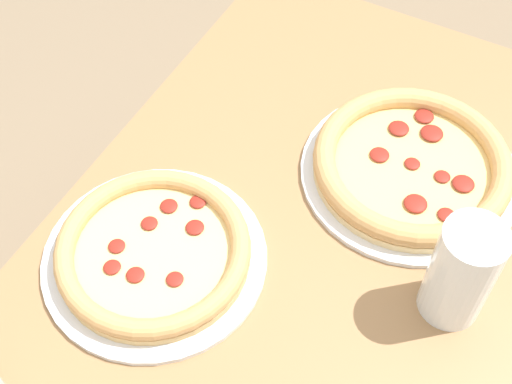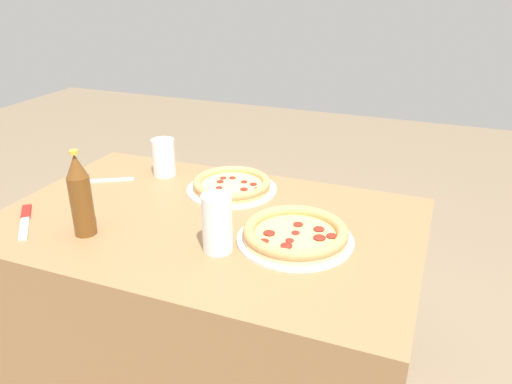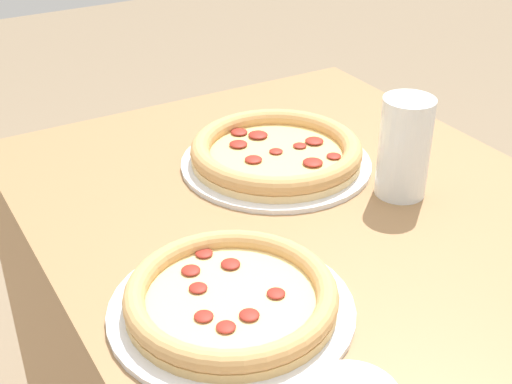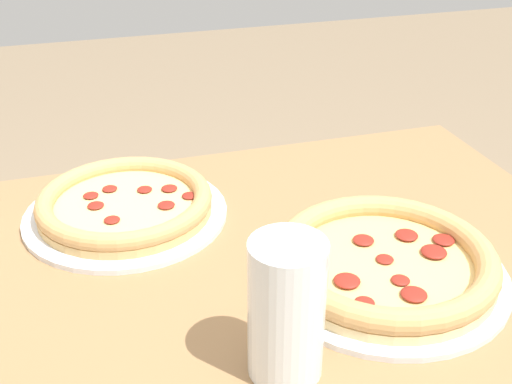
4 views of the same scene
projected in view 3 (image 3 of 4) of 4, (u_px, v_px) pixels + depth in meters
pizza_pepperoni at (231, 299)px, 0.83m from camera, size 0.29×0.29×0.04m
pizza_veggie at (276, 154)px, 1.15m from camera, size 0.31×0.31×0.05m
glass_red_wine at (404, 150)px, 1.05m from camera, size 0.08×0.08×0.15m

